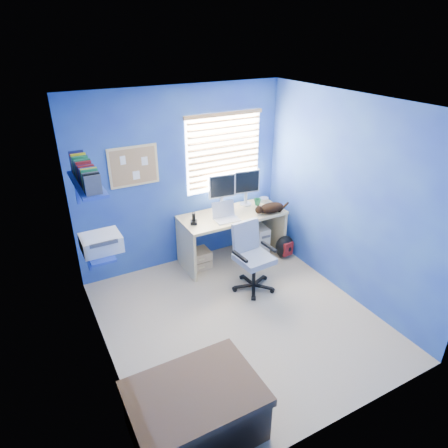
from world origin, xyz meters
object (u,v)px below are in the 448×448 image
cat (271,208)px  office_chair (252,265)px  desk (232,237)px  laptop (227,213)px  tower_pc (258,238)px

cat → office_chair: (-0.64, -0.54, -0.47)m
desk → laptop: (-0.16, -0.14, 0.48)m
laptop → office_chair: 0.80m
desk → tower_pc: desk is taller
laptop → office_chair: bearing=-82.8°
laptop → cat: bearing=-3.3°
office_chair → cat: bearing=39.9°
laptop → tower_pc: 0.89m
desk → laptop: bearing=-139.8°
desk → office_chair: (-0.13, -0.76, -0.03)m
office_chair → tower_pc: bearing=52.7°
desk → tower_pc: 0.48m
desk → cat: cat is taller
tower_pc → desk: bearing=-176.2°
tower_pc → office_chair: (-0.58, -0.76, 0.11)m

